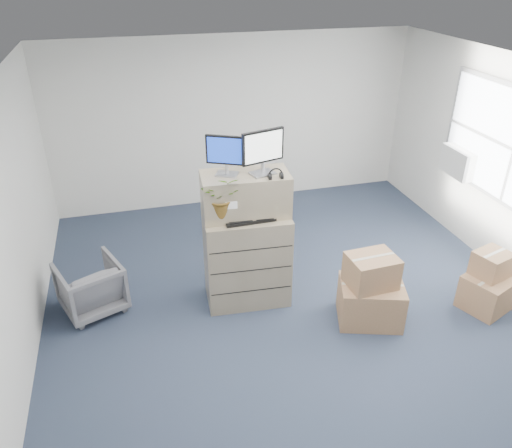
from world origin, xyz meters
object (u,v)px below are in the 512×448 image
at_px(monitor_right, 263,150).
at_px(water_bottle, 254,203).
at_px(keyboard, 249,219).
at_px(potted_plant, 222,200).
at_px(office_chair, 90,285).
at_px(filing_cabinet_lower, 247,258).
at_px(monitor_left, 226,153).

bearing_deg(monitor_right, water_bottle, 141.05).
distance_m(keyboard, potted_plant, 0.40).
distance_m(monitor_right, office_chair, 2.64).
bearing_deg(filing_cabinet_lower, monitor_left, 160.10).
bearing_deg(office_chair, potted_plant, 146.85).
xyz_separation_m(monitor_right, keyboard, (-0.19, -0.11, -0.78)).
relative_size(monitor_left, potted_plant, 0.82).
bearing_deg(monitor_left, monitor_right, 14.36).
height_order(keyboard, water_bottle, water_bottle).
distance_m(monitor_left, water_bottle, 0.70).
bearing_deg(keyboard, monitor_right, 29.11).
height_order(monitor_left, potted_plant, monitor_left).
xyz_separation_m(monitor_left, office_chair, (-1.68, 0.18, -1.58)).
relative_size(keyboard, office_chair, 0.83).
distance_m(filing_cabinet_lower, office_chair, 1.92).
xyz_separation_m(monitor_left, monitor_right, (0.40, -0.08, 0.03)).
bearing_deg(keyboard, monitor_left, 133.91).
xyz_separation_m(water_bottle, potted_plant, (-0.40, -0.11, 0.14)).
height_order(monitor_left, keyboard, monitor_left).
height_order(potted_plant, office_chair, potted_plant).
xyz_separation_m(monitor_left, potted_plant, (-0.10, -0.15, -0.49)).
height_order(monitor_left, monitor_right, monitor_right).
bearing_deg(office_chair, monitor_right, 151.44).
relative_size(monitor_right, potted_plant, 0.92).
distance_m(filing_cabinet_lower, water_bottle, 0.73).
xyz_separation_m(filing_cabinet_lower, potted_plant, (-0.30, -0.06, 0.86)).
bearing_deg(potted_plant, water_bottle, 15.50).
distance_m(monitor_right, keyboard, 0.81).
bearing_deg(monitor_left, potted_plant, -96.87).
bearing_deg(office_chair, monitor_left, 152.58).
relative_size(monitor_left, monitor_right, 0.89).
relative_size(monitor_right, keyboard, 0.88).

